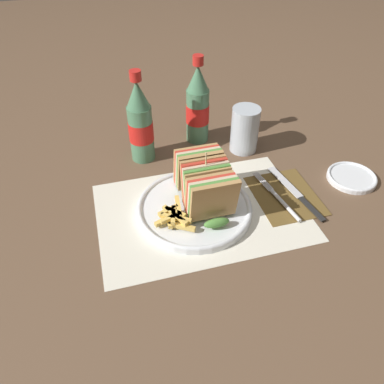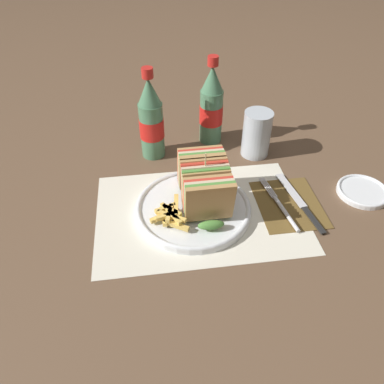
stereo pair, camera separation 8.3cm
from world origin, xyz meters
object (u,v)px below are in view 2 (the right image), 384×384
at_px(glass_near, 256,137).
at_px(plate_main, 193,208).
at_px(fork, 282,208).
at_px(coke_bottle_far, 211,107).
at_px(club_sandwich, 205,185).
at_px(knife, 300,202).
at_px(coke_bottle_near, 151,120).
at_px(side_saucer, 363,191).

bearing_deg(glass_near, plate_main, -133.92).
bearing_deg(fork, coke_bottle_far, 100.75).
relative_size(club_sandwich, glass_near, 1.52).
bearing_deg(coke_bottle_far, club_sandwich, -102.69).
bearing_deg(coke_bottle_far, glass_near, -37.74).
distance_m(knife, coke_bottle_far, 0.35).
bearing_deg(knife, coke_bottle_near, 133.79).
bearing_deg(fork, glass_near, 82.05).
xyz_separation_m(coke_bottle_near, coke_bottle_far, (0.16, 0.05, 0.00)).
height_order(fork, side_saucer, same).
bearing_deg(knife, plate_main, 169.01).
xyz_separation_m(coke_bottle_far, glass_near, (0.11, -0.08, -0.05)).
distance_m(plate_main, fork, 0.20).
distance_m(plate_main, glass_near, 0.28).
bearing_deg(side_saucer, knife, -174.45).
bearing_deg(coke_bottle_far, coke_bottle_near, -163.27).
bearing_deg(fork, plate_main, 164.10).
bearing_deg(club_sandwich, side_saucer, -0.32).
bearing_deg(plate_main, club_sandwich, 17.36).
relative_size(coke_bottle_far, glass_near, 1.95).
height_order(knife, coke_bottle_near, coke_bottle_near).
height_order(plate_main, fork, plate_main).
height_order(coke_bottle_far, side_saucer, coke_bottle_far).
bearing_deg(side_saucer, coke_bottle_far, 138.70).
distance_m(club_sandwich, coke_bottle_far, 0.28).
height_order(fork, coke_bottle_near, coke_bottle_near).
height_order(knife, side_saucer, side_saucer).
bearing_deg(glass_near, fork, -89.19).
distance_m(coke_bottle_near, side_saucer, 0.54).
bearing_deg(plate_main, glass_near, 46.08).
bearing_deg(glass_near, side_saucer, -42.96).
bearing_deg(knife, glass_near, 94.76).
relative_size(fork, side_saucer, 1.56).
relative_size(coke_bottle_near, glass_near, 1.95).
xyz_separation_m(club_sandwich, knife, (0.22, -0.02, -0.06)).
bearing_deg(fork, side_saucer, -0.32).
bearing_deg(knife, club_sandwich, 166.63).
xyz_separation_m(fork, glass_near, (-0.00, 0.23, 0.04)).
xyz_separation_m(fork, coke_bottle_far, (-0.11, 0.31, 0.09)).
height_order(plate_main, club_sandwich, club_sandwich).
xyz_separation_m(knife, coke_bottle_far, (-0.16, 0.29, 0.10)).
distance_m(knife, side_saucer, 0.16).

